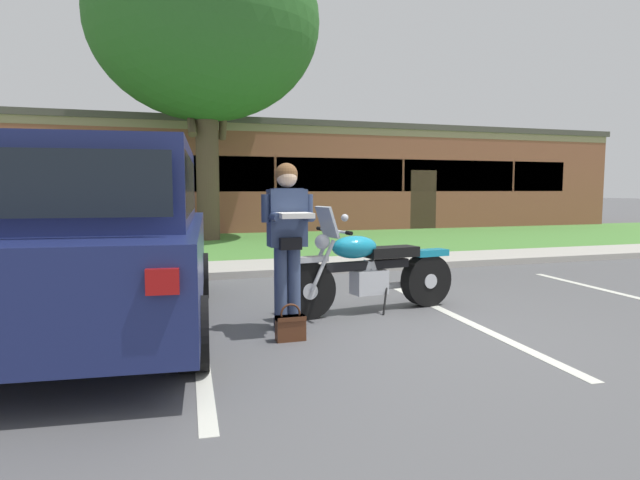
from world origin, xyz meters
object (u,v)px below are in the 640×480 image
(rider_person, at_px, (288,232))
(hedge_center_left, at_px, (108,215))
(parked_suv_adjacent, at_px, (105,238))
(brick_building, at_px, (245,179))
(motorcycle, at_px, (376,270))
(hedge_center_right, at_px, (252,213))
(hedge_right, at_px, (376,212))
(shade_tree, at_px, (205,23))
(handbag, at_px, (291,326))

(rider_person, bearing_deg, hedge_center_left, 101.82)
(parked_suv_adjacent, bearing_deg, rider_person, -15.83)
(hedge_center_left, distance_m, brick_building, 7.26)
(motorcycle, bearing_deg, rider_person, -158.22)
(hedge_center_left, relative_size, hedge_center_right, 1.18)
(motorcycle, height_order, hedge_center_left, motorcycle)
(rider_person, relative_size, hedge_right, 0.67)
(parked_suv_adjacent, relative_size, brick_building, 0.19)
(brick_building, bearing_deg, rider_person, -98.49)
(hedge_right, bearing_deg, hedge_center_left, -180.00)
(parked_suv_adjacent, height_order, hedge_center_left, parked_suv_adjacent)
(rider_person, xyz_separation_m, shade_tree, (0.22, 9.63, 4.82))
(motorcycle, distance_m, parked_suv_adjacent, 3.00)
(hedge_right, height_order, brick_building, brick_building)
(brick_building, bearing_deg, hedge_center_right, -97.62)
(rider_person, height_order, parked_suv_adjacent, parked_suv_adjacent)
(handbag, distance_m, parked_suv_adjacent, 2.08)
(hedge_center_left, xyz_separation_m, brick_building, (5.07, 5.06, 1.19))
(rider_person, height_order, hedge_right, rider_person)
(parked_suv_adjacent, xyz_separation_m, hedge_center_left, (-0.75, 11.54, -0.30))
(rider_person, relative_size, hedge_center_right, 0.64)
(rider_person, distance_m, brick_building, 17.30)
(hedge_center_left, height_order, hedge_right, same)
(motorcycle, relative_size, hedge_right, 0.88)
(hedge_center_right, relative_size, hedge_right, 1.06)
(parked_suv_adjacent, bearing_deg, hedge_center_left, 93.74)
(hedge_right, xyz_separation_m, brick_building, (-3.72, 5.06, 1.19))
(rider_person, bearing_deg, brick_building, 81.51)
(motorcycle, bearing_deg, parked_suv_adjacent, 179.56)
(motorcycle, relative_size, rider_person, 1.31)
(handbag, height_order, hedge_center_right, hedge_center_right)
(hedge_center_right, bearing_deg, hedge_center_left, -180.00)
(parked_suv_adjacent, relative_size, hedge_center_left, 1.59)
(motorcycle, distance_m, rider_person, 1.39)
(parked_suv_adjacent, xyz_separation_m, hedge_right, (8.04, 11.54, -0.30))
(handbag, bearing_deg, hedge_center_right, 81.06)
(motorcycle, bearing_deg, hedge_center_left, 107.81)
(parked_suv_adjacent, height_order, shade_tree, shade_tree)
(shade_tree, xyz_separation_m, hedge_center_left, (-2.74, 2.41, -5.18))
(shade_tree, relative_size, hedge_center_right, 3.15)
(motorcycle, height_order, hedge_right, motorcycle)
(parked_suv_adjacent, bearing_deg, handbag, -28.33)
(parked_suv_adjacent, bearing_deg, hedge_center_right, 72.48)
(motorcycle, distance_m, shade_tree, 10.64)
(handbag, relative_size, hedge_center_right, 0.13)
(shade_tree, distance_m, hedge_center_right, 5.94)
(hedge_center_right, bearing_deg, parked_suv_adjacent, -107.52)
(handbag, distance_m, hedge_center_right, 12.61)
(shade_tree, bearing_deg, parked_suv_adjacent, -102.29)
(motorcycle, xyz_separation_m, rider_person, (-1.19, -0.48, 0.52))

